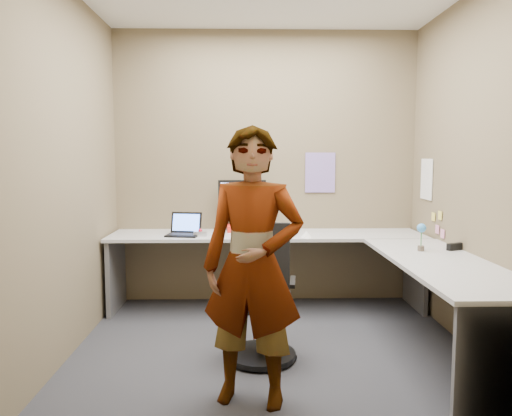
{
  "coord_description": "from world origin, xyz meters",
  "views": [
    {
      "loc": [
        -0.21,
        -3.72,
        1.46
      ],
      "look_at": [
        -0.12,
        0.25,
        1.05
      ],
      "focal_mm": 35.0,
      "sensor_mm": 36.0,
      "label": 1
    }
  ],
  "objects_px": {
    "monitor": "(242,199)",
    "office_chair": "(261,305)",
    "person": "(253,267)",
    "desk": "(322,261)"
  },
  "relations": [
    {
      "from": "monitor",
      "to": "office_chair",
      "type": "xyz_separation_m",
      "value": [
        0.14,
        -1.35,
        -0.66
      ]
    },
    {
      "from": "monitor",
      "to": "office_chair",
      "type": "distance_m",
      "value": 1.51
    },
    {
      "from": "monitor",
      "to": "person",
      "type": "relative_size",
      "value": 0.29
    },
    {
      "from": "desk",
      "to": "monitor",
      "type": "distance_m",
      "value": 1.12
    },
    {
      "from": "desk",
      "to": "person",
      "type": "relative_size",
      "value": 1.82
    },
    {
      "from": "office_chair",
      "to": "monitor",
      "type": "bearing_deg",
      "value": 102.95
    },
    {
      "from": "monitor",
      "to": "person",
      "type": "height_order",
      "value": "person"
    },
    {
      "from": "desk",
      "to": "office_chair",
      "type": "relative_size",
      "value": 3.12
    },
    {
      "from": "person",
      "to": "office_chair",
      "type": "bearing_deg",
      "value": 97.33
    },
    {
      "from": "desk",
      "to": "person",
      "type": "distance_m",
      "value": 1.4
    }
  ]
}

